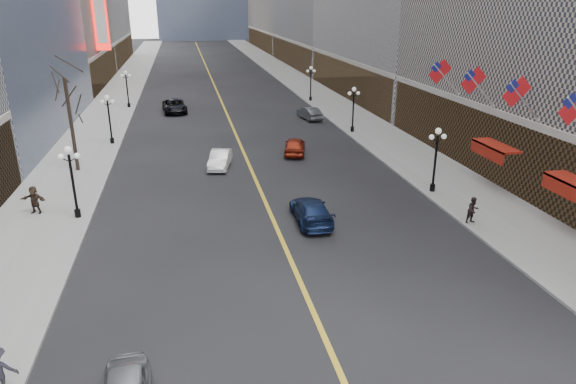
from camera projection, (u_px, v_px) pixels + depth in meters
name	position (u px, v px, depth m)	size (l,w,h in m)	color
sidewalk_east	(319.00, 95.00, 73.25)	(6.00, 230.00, 0.15)	gray
sidewalk_west	(115.00, 103.00, 68.07)	(6.00, 230.00, 0.15)	gray
lane_line	(216.00, 88.00, 79.87)	(0.25, 200.00, 0.02)	gold
streetlamp_east_1	(436.00, 153.00, 35.11)	(1.26, 0.44, 4.52)	black
streetlamp_east_2	(353.00, 105.00, 51.65)	(1.26, 0.44, 4.52)	black
streetlamp_east_3	(311.00, 80.00, 68.19)	(1.26, 0.44, 4.52)	black
streetlamp_west_1	(72.00, 175.00, 30.73)	(1.26, 0.44, 4.52)	black
streetlamp_west_2	(109.00, 114.00, 47.28)	(1.26, 0.44, 4.52)	black
streetlamp_west_3	(127.00, 85.00, 63.82)	(1.26, 0.44, 4.52)	black
flag_3	(519.00, 95.00, 31.47)	(2.87, 0.12, 2.87)	#B2B2B7
flag_4	(475.00, 83.00, 36.07)	(2.87, 0.12, 2.87)	#B2B2B7
flag_5	(442.00, 74.00, 40.66)	(2.87, 0.12, 2.87)	#B2B2B7
awning_b	(575.00, 185.00, 28.49)	(1.40, 4.00, 0.93)	maroon
awning_c	(493.00, 147.00, 35.84)	(1.40, 4.00, 0.93)	maroon
theatre_marquee	(99.00, 7.00, 72.76)	(2.00, 0.55, 12.00)	red
tree_west_far	(67.00, 93.00, 38.45)	(3.60, 3.60, 7.92)	#2D231C
car_nb_mid	(220.00, 159.00, 41.43)	(1.46, 4.19, 1.38)	white
car_nb_far	(175.00, 106.00, 62.05)	(2.62, 5.67, 1.58)	black
car_sb_near	(311.00, 211.00, 31.15)	(2.02, 4.96, 1.44)	#122145
car_sb_mid	(295.00, 146.00, 45.10)	(1.76, 4.37, 1.49)	maroon
car_sb_far	(309.00, 113.00, 58.50)	(1.49, 4.28, 1.41)	#4C5153
ped_east_walk	(473.00, 210.00, 30.60)	(0.79, 0.43, 1.62)	black
ped_west_far	(34.00, 200.00, 31.98)	(1.65, 0.47, 1.78)	#2F231A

